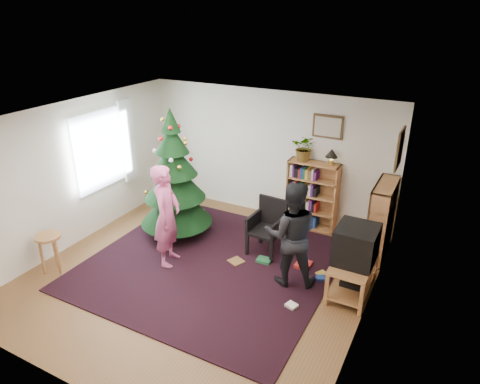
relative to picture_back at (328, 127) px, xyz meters
The scene contains 23 objects.
floor 3.35m from the picture_back, 114.92° to the right, with size 5.00×5.00×0.00m, color brown.
ceiling 2.78m from the picture_back, 114.92° to the right, with size 5.00×5.00×0.00m, color white.
wall_back 1.35m from the picture_back, behind, with size 5.00×0.02×2.50m, color silver.
wall_front 5.15m from the picture_back, 103.02° to the right, with size 5.00×0.02×2.50m, color silver.
wall_left 4.47m from the picture_back, 145.86° to the right, with size 0.02×5.00×2.50m, color silver.
wall_right 2.90m from the picture_back, 61.39° to the right, with size 0.02×5.00×2.50m, color silver.
rug 3.13m from the picture_back, 117.87° to the right, with size 3.80×3.60×0.02m, color black.
window_pane 4.10m from the picture_back, 152.62° to the right, with size 0.04×1.20×1.40m, color silver.
curtain 3.79m from the picture_back, 161.83° to the right, with size 0.06×0.35×1.60m, color silver.
picture_back is the anchor object (origin of this frame).
picture_right 1.51m from the picture_back, 28.69° to the right, with size 0.03×0.50×0.60m.
christmas_tree 2.90m from the picture_back, 145.27° to the right, with size 1.30×1.30×2.36m.
bookshelf_back 1.30m from the picture_back, 138.52° to the right, with size 0.95×0.30×1.30m.
bookshelf_right 1.84m from the picture_back, 25.44° to the right, with size 0.30×0.95×1.30m.
tv_stand 2.67m from the picture_back, 59.67° to the right, with size 0.55×0.98×0.55m.
crt_tv 2.40m from the picture_back, 59.74° to the right, with size 0.57×0.61×0.54m.
armchair 2.01m from the picture_back, 110.80° to the right, with size 0.56×0.56×0.96m.
stool 5.00m from the picture_back, 133.15° to the right, with size 0.39×0.39×0.65m.
person_standing 3.19m from the picture_back, 126.62° to the right, with size 0.62×0.41×1.71m, color #C34E7D.
person_by_chair 2.30m from the picture_back, 85.40° to the right, with size 0.80×0.63×1.65m, color black.
potted_plant 0.55m from the picture_back, 159.05° to the right, with size 0.44×0.38×0.49m, color gray.
table_lamp 0.49m from the picture_back, 42.50° to the right, with size 0.22×0.22×0.30m.
floor_clutter 2.66m from the picture_back, 86.96° to the right, with size 1.59×1.24×0.08m.
Camera 1 is at (3.20, -4.73, 3.93)m, focal length 32.00 mm.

